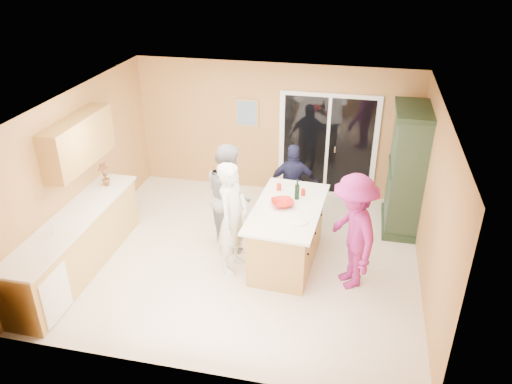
% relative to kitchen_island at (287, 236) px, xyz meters
% --- Properties ---
extents(floor, '(5.50, 5.50, 0.00)m').
position_rel_kitchen_island_xyz_m(floor, '(-0.67, -0.02, -0.46)').
color(floor, silver).
rests_on(floor, ground).
extents(ceiling, '(5.50, 5.00, 0.10)m').
position_rel_kitchen_island_xyz_m(ceiling, '(-0.67, -0.02, 2.14)').
color(ceiling, white).
rests_on(ceiling, wall_back).
extents(wall_back, '(5.50, 0.10, 2.60)m').
position_rel_kitchen_island_xyz_m(wall_back, '(-0.67, 2.48, 0.84)').
color(wall_back, '#F1B663').
rests_on(wall_back, ground).
extents(wall_front, '(5.50, 0.10, 2.60)m').
position_rel_kitchen_island_xyz_m(wall_front, '(-0.67, -2.52, 0.84)').
color(wall_front, '#F1B663').
rests_on(wall_front, ground).
extents(wall_left, '(0.10, 5.00, 2.60)m').
position_rel_kitchen_island_xyz_m(wall_left, '(-3.42, -0.02, 0.84)').
color(wall_left, '#F1B663').
rests_on(wall_left, ground).
extents(wall_right, '(0.10, 5.00, 2.60)m').
position_rel_kitchen_island_xyz_m(wall_right, '(2.08, -0.02, 0.84)').
color(wall_right, '#F1B663').
rests_on(wall_right, ground).
extents(left_cabinet_run, '(0.65, 3.05, 1.24)m').
position_rel_kitchen_island_xyz_m(left_cabinet_run, '(-3.12, -1.07, -0.00)').
color(left_cabinet_run, tan).
rests_on(left_cabinet_run, floor).
extents(upper_cabinets, '(0.35, 1.60, 0.75)m').
position_rel_kitchen_island_xyz_m(upper_cabinets, '(-3.24, -0.22, 1.41)').
color(upper_cabinets, tan).
rests_on(upper_cabinets, wall_left).
extents(sliding_door, '(1.90, 0.07, 2.10)m').
position_rel_kitchen_island_xyz_m(sliding_door, '(0.38, 2.44, 0.59)').
color(sliding_door, white).
rests_on(sliding_door, floor).
extents(framed_picture, '(0.46, 0.04, 0.56)m').
position_rel_kitchen_island_xyz_m(framed_picture, '(-1.22, 2.45, 1.14)').
color(framed_picture, tan).
rests_on(framed_picture, wall_back).
extents(kitchen_island, '(1.13, 1.93, 0.99)m').
position_rel_kitchen_island_xyz_m(kitchen_island, '(0.00, 0.00, 0.00)').
color(kitchen_island, tan).
rests_on(kitchen_island, floor).
extents(green_hutch, '(0.64, 1.21, 2.22)m').
position_rel_kitchen_island_xyz_m(green_hutch, '(1.82, 1.50, 0.62)').
color(green_hutch, '#203521').
rests_on(green_hutch, floor).
extents(woman_white, '(0.55, 0.73, 1.81)m').
position_rel_kitchen_island_xyz_m(woman_white, '(-0.79, -0.36, 0.44)').
color(woman_white, silver).
rests_on(woman_white, floor).
extents(woman_grey, '(1.05, 1.10, 1.79)m').
position_rel_kitchen_island_xyz_m(woman_grey, '(-1.04, 0.35, 0.43)').
color(woman_grey, gray).
rests_on(woman_grey, floor).
extents(woman_navy, '(0.93, 0.50, 1.50)m').
position_rel_kitchen_island_xyz_m(woman_navy, '(-0.09, 1.24, 0.29)').
color(woman_navy, '#1B1B3C').
rests_on(woman_navy, floor).
extents(woman_magenta, '(1.09, 1.33, 1.80)m').
position_rel_kitchen_island_xyz_m(woman_magenta, '(1.00, -0.37, 0.44)').
color(woman_magenta, '#9A216C').
rests_on(woman_magenta, floor).
extents(serving_bowl, '(0.46, 0.46, 0.08)m').
position_rel_kitchen_island_xyz_m(serving_bowl, '(-0.09, 0.03, 0.57)').
color(serving_bowl, red).
rests_on(serving_bowl, kitchen_island).
extents(tulip_vase, '(0.25, 0.20, 0.42)m').
position_rel_kitchen_island_xyz_m(tulip_vase, '(-3.12, 0.17, 0.69)').
color(tulip_vase, '#AE1126').
rests_on(tulip_vase, left_cabinet_run).
extents(tumbler_near, '(0.10, 0.10, 0.11)m').
position_rel_kitchen_island_xyz_m(tumbler_near, '(-0.24, 0.53, 0.58)').
color(tumbler_near, red).
rests_on(tumbler_near, kitchen_island).
extents(tumbler_far, '(0.08, 0.08, 0.11)m').
position_rel_kitchen_island_xyz_m(tumbler_far, '(0.17, 0.44, 0.58)').
color(tumbler_far, red).
rests_on(tumbler_far, kitchen_island).
extents(wine_bottle, '(0.08, 0.08, 0.33)m').
position_rel_kitchen_island_xyz_m(wine_bottle, '(0.09, 0.30, 0.65)').
color(wine_bottle, black).
rests_on(wine_bottle, kitchen_island).
extents(white_plate, '(0.31, 0.31, 0.02)m').
position_rel_kitchen_island_xyz_m(white_plate, '(0.23, -0.41, 0.53)').
color(white_plate, white).
rests_on(white_plate, kitchen_island).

